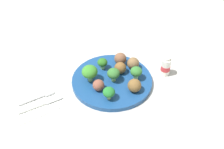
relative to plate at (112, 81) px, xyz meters
name	(u,v)px	position (x,y,z in m)	size (l,w,h in m)	color
ground_plane	(112,82)	(0.00, 0.00, -0.01)	(4.00, 4.00, 0.00)	#B2B2AD
plate	(112,81)	(0.00, 0.00, 0.00)	(0.28, 0.28, 0.02)	navy
broccoli_floret_mid_left	(113,74)	(0.00, -0.01, 0.04)	(0.04, 0.04, 0.05)	#A0C96E
broccoli_floret_back_right	(90,72)	(-0.07, 0.03, 0.05)	(0.05, 0.05, 0.06)	#8CBE7D
broccoli_floret_near_rim	(136,72)	(0.07, -0.04, 0.04)	(0.04, 0.04, 0.05)	#94CA7F
broccoli_floret_front_left	(109,92)	(-0.06, -0.08, 0.04)	(0.04, 0.04, 0.04)	#ACC872
broccoli_floret_far_rim	(103,62)	(0.00, 0.07, 0.03)	(0.04, 0.04, 0.04)	#95C877
meatball_center	(120,59)	(0.07, 0.06, 0.03)	(0.04, 0.04, 0.04)	brown
meatball_front_right	(134,86)	(0.03, -0.09, 0.03)	(0.05, 0.05, 0.05)	brown
meatball_near_rim	(99,85)	(-0.07, -0.02, 0.03)	(0.04, 0.04, 0.04)	brown
meatball_far_rim	(120,68)	(0.04, 0.01, 0.03)	(0.04, 0.04, 0.04)	brown
meatball_back_left	(133,63)	(0.10, 0.01, 0.03)	(0.04, 0.04, 0.04)	brown
napkin	(39,102)	(-0.25, 0.04, -0.01)	(0.17, 0.12, 0.01)	white
fork	(39,97)	(-0.25, 0.06, 0.00)	(0.12, 0.02, 0.01)	silver
knife	(43,104)	(-0.25, 0.02, 0.00)	(0.15, 0.02, 0.01)	white
yogurt_bottle	(166,67)	(0.19, -0.06, 0.03)	(0.03, 0.03, 0.08)	white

